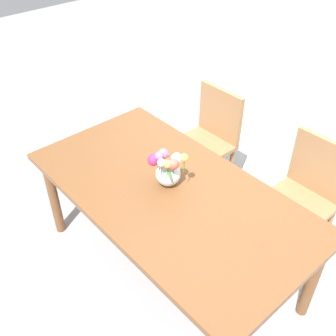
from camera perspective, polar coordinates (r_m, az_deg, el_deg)
The scene contains 5 objects.
ground_plane at distance 2.93m, azimuth 0.21°, elevation -13.75°, with size 12.00×12.00×0.00m, color #939399.
dining_table at distance 2.46m, azimuth 0.24°, elevation -4.52°, with size 1.81×0.96×0.72m.
chair_left at distance 3.24m, azimuth 5.85°, elevation 4.53°, with size 0.42×0.42×0.90m.
chair_right at distance 2.85m, azimuth 18.98°, elevation -3.31°, with size 0.42×0.42×0.90m.
flower_vase at distance 2.37m, azimuth -0.07°, elevation -0.16°, with size 0.22×0.19×0.26m.
Camera 1 is at (1.34, -1.19, 2.32)m, focal length 42.88 mm.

